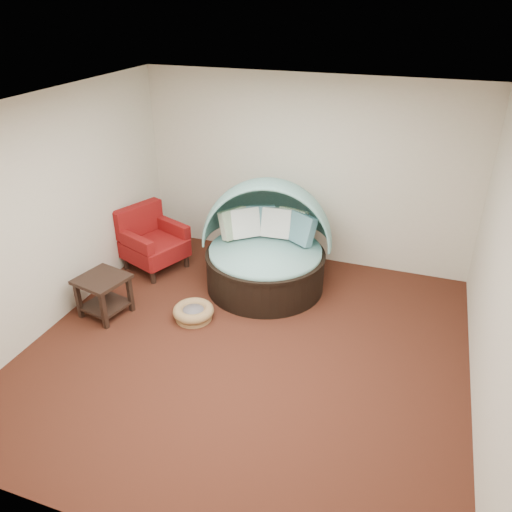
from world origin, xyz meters
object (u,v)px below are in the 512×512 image
(pet_basket, at_px, (194,312))
(side_table, at_px, (104,291))
(canopy_daybed, at_px, (266,239))
(red_armchair, at_px, (152,241))

(pet_basket, bearing_deg, side_table, -166.07)
(canopy_daybed, relative_size, pet_basket, 3.02)
(canopy_daybed, bearing_deg, pet_basket, -129.68)
(side_table, bearing_deg, pet_basket, 13.93)
(canopy_daybed, xyz_separation_m, side_table, (-1.73, -1.45, -0.36))
(pet_basket, distance_m, side_table, 1.19)
(canopy_daybed, bearing_deg, side_table, -152.58)
(canopy_daybed, distance_m, side_table, 2.28)
(pet_basket, height_order, red_armchair, red_armchair)
(canopy_daybed, relative_size, red_armchair, 1.94)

